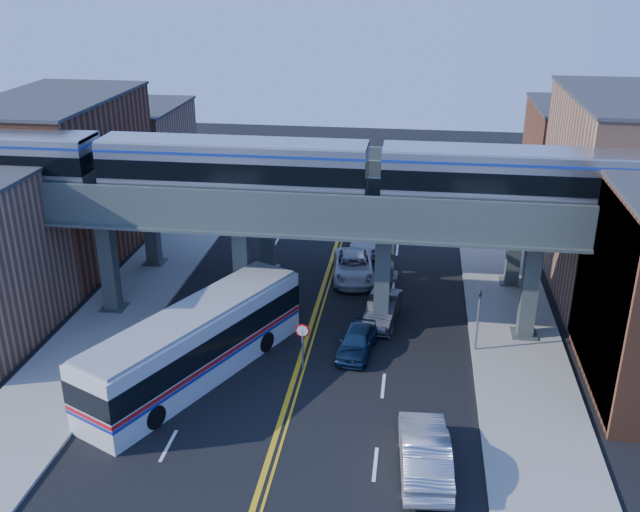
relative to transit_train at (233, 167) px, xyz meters
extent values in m
plane|color=black|center=(4.23, -8.00, -9.18)|extent=(120.00, 120.00, 0.00)
cube|color=gray|center=(-7.27, 2.00, -9.10)|extent=(5.00, 70.00, 0.16)
cube|color=gray|center=(15.73, 2.00, -9.10)|extent=(5.00, 70.00, 0.16)
cube|color=brown|center=(-14.27, 8.00, -3.68)|extent=(8.00, 14.00, 11.00)
cube|color=#A06F52|center=(-14.27, 21.00, -5.18)|extent=(8.00, 10.00, 8.00)
cube|color=#A06F52|center=(22.73, 8.00, -3.18)|extent=(8.00, 14.00, 12.00)
cube|color=brown|center=(22.73, 21.00, -4.68)|extent=(8.00, 10.00, 9.00)
cube|color=teal|center=(18.78, -4.00, -4.43)|extent=(0.10, 9.50, 9.50)
cube|color=#3A433F|center=(-7.77, 0.00, -6.18)|extent=(0.85, 0.85, 6.00)
cube|color=#3A433F|center=(0.23, 0.00, -6.18)|extent=(0.85, 0.85, 6.00)
cube|color=#3A433F|center=(8.23, 0.00, -6.18)|extent=(0.85, 0.85, 6.00)
cube|color=#3A433F|center=(16.23, 0.00, -6.18)|extent=(0.85, 0.85, 6.00)
cube|color=#49534E|center=(4.23, 0.00, -2.48)|extent=(52.00, 3.60, 1.40)
cube|color=#3A433F|center=(-7.77, 7.00, -6.18)|extent=(0.85, 0.85, 6.00)
cube|color=#3A433F|center=(0.23, 7.00, -6.18)|extent=(0.85, 0.85, 6.00)
cube|color=#3A433F|center=(8.23, 7.00, -6.18)|extent=(0.85, 0.85, 6.00)
cube|color=#3A433F|center=(16.23, 7.00, -6.18)|extent=(0.85, 0.85, 6.00)
cube|color=#49534E|center=(4.23, 7.00, -2.48)|extent=(52.00, 3.60, 1.40)
cube|color=black|center=(-10.62, 0.00, -1.66)|extent=(2.09, 2.09, 0.24)
cube|color=black|center=(-4.62, 0.00, -1.66)|extent=(2.09, 2.09, 0.24)
cube|color=black|center=(4.62, 0.00, -1.66)|extent=(2.09, 2.09, 0.24)
cube|color=#B5B8BF|center=(0.00, 0.00, -0.02)|extent=(14.45, 2.76, 3.04)
cube|color=black|center=(0.00, 0.00, 0.13)|extent=(14.47, 2.82, 1.05)
cube|color=black|center=(10.62, 0.00, -1.66)|extent=(2.09, 2.09, 0.24)
cube|color=black|center=(19.87, 0.00, -1.66)|extent=(2.09, 2.09, 0.24)
cube|color=#B5B8BF|center=(15.25, 0.00, -0.02)|extent=(14.45, 2.76, 3.04)
cube|color=black|center=(15.25, 0.00, 0.13)|extent=(14.47, 2.82, 1.05)
cylinder|color=slate|center=(4.53, -5.00, -8.03)|extent=(0.09, 0.09, 2.30)
cylinder|color=red|center=(4.53, -5.00, -6.93)|extent=(0.76, 0.04, 0.76)
cylinder|color=slate|center=(13.43, -2.00, -7.58)|extent=(0.12, 0.12, 3.20)
imported|color=black|center=(13.43, -2.00, -5.53)|extent=(0.15, 0.18, 0.90)
cube|color=silver|center=(-0.64, -6.29, -7.42)|extent=(8.52, 13.51, 3.51)
cube|color=black|center=(-0.64, -6.29, -6.97)|extent=(8.59, 13.57, 1.19)
cube|color=#B21419|center=(-0.64, -6.29, -7.76)|extent=(8.58, 13.57, 0.20)
cylinder|color=black|center=(-2.52, -10.21, -8.61)|extent=(3.23, 2.33, 1.13)
cylinder|color=black|center=(1.00, -2.86, -8.61)|extent=(3.23, 2.33, 1.13)
imported|color=#11233F|center=(7.14, -2.95, -8.46)|extent=(2.21, 4.38, 1.43)
imported|color=#2F2E31|center=(8.26, 0.81, -8.41)|extent=(2.22, 4.85, 1.54)
imported|color=silver|center=(6.03, 6.70, -8.39)|extent=(3.26, 5.94, 1.58)
imported|color=silver|center=(6.32, 12.26, -8.34)|extent=(3.09, 6.02, 1.67)
imported|color=#9C9DA0|center=(10.73, -12.09, -8.26)|extent=(2.34, 5.70, 1.84)
camera|label=1|loc=(9.75, -36.22, 10.40)|focal=40.00mm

